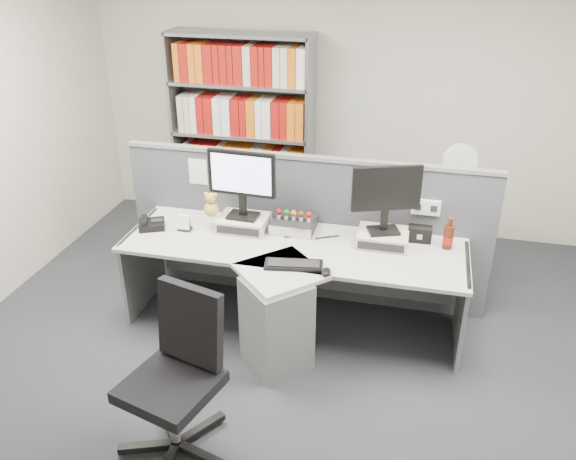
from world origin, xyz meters
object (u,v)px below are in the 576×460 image
(desk_fan, at_px, (459,165))
(speaker, at_px, (420,234))
(desk, at_px, (286,289))
(office_chair, at_px, (178,371))
(monitor_left, at_px, (242,179))
(filing_cabinet, at_px, (449,235))
(mouse, at_px, (326,272))
(monitor_right, at_px, (386,194))
(desktop_pc, at_px, (294,224))
(desk_phone, at_px, (151,224))
(desk_calendar, at_px, (184,224))
(keyboard, at_px, (294,265))
(cola_bottle, at_px, (448,237))
(shelving_unit, at_px, (243,138))

(desk_fan, bearing_deg, speaker, -106.84)
(desk, distance_m, desk_fan, 1.93)
(speaker, bearing_deg, desk_fan, 73.16)
(speaker, distance_m, office_chair, 2.11)
(monitor_left, relative_size, speaker, 3.05)
(filing_cabinet, bearing_deg, speaker, -106.84)
(mouse, height_order, speaker, speaker)
(monitor_left, relative_size, monitor_right, 1.04)
(office_chair, bearing_deg, desktop_pc, 78.97)
(desk_phone, relative_size, speaker, 1.43)
(desk_calendar, distance_m, filing_cabinet, 2.42)
(desktop_pc, height_order, keyboard, desktop_pc)
(desktop_pc, relative_size, keyboard, 0.78)
(desktop_pc, relative_size, desk_phone, 1.32)
(keyboard, distance_m, desk_phone, 1.28)
(desk_calendar, xyz_separation_m, office_chair, (0.52, -1.40, -0.22))
(desk_fan, xyz_separation_m, office_chair, (-1.56, -2.55, -0.48))
(monitor_left, bearing_deg, keyboard, -42.96)
(desk_calendar, bearing_deg, desk_fan, 28.92)
(desk, height_order, speaker, speaker)
(desktop_pc, distance_m, filing_cabinet, 1.62)
(keyboard, xyz_separation_m, cola_bottle, (1.05, 0.53, 0.08))
(desktop_pc, bearing_deg, speaker, 1.91)
(keyboard, distance_m, mouse, 0.25)
(office_chair, bearing_deg, desk_calendar, 110.45)
(keyboard, relative_size, office_chair, 0.42)
(filing_cabinet, bearing_deg, desk_phone, -153.53)
(desk_phone, distance_m, desk_calendar, 0.28)
(desk_phone, height_order, shelving_unit, shelving_unit)
(cola_bottle, xyz_separation_m, desk_fan, (0.07, 0.97, 0.21))
(desk, relative_size, desk_phone, 10.19)
(shelving_unit, distance_m, filing_cabinet, 2.24)
(keyboard, distance_m, office_chair, 1.16)
(desk_calendar, distance_m, cola_bottle, 2.03)
(desk_fan, bearing_deg, desk_calendar, -151.08)
(monitor_right, height_order, shelving_unit, shelving_unit)
(desktop_pc, height_order, mouse, desktop_pc)
(desk_phone, xyz_separation_m, cola_bottle, (2.30, 0.20, 0.06))
(mouse, distance_m, filing_cabinet, 1.83)
(monitor_right, xyz_separation_m, desk_calendar, (-1.54, -0.14, -0.36))
(keyboard, bearing_deg, shelving_unit, 116.65)
(monitor_right, relative_size, desk_phone, 2.05)
(desk_calendar, bearing_deg, monitor_right, 5.08)
(monitor_left, distance_m, cola_bottle, 1.61)
(speaker, relative_size, office_chair, 0.17)
(speaker, bearing_deg, desktop_pc, -178.09)
(keyboard, distance_m, speaker, 1.04)
(shelving_unit, relative_size, desk_fan, 3.81)
(speaker, relative_size, desk_fan, 0.34)
(monitor_right, relative_size, desk_calendar, 4.04)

